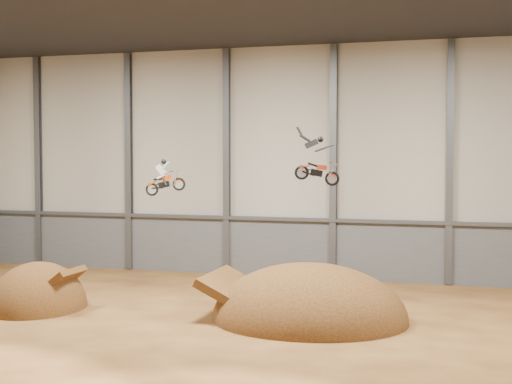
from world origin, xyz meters
TOP-DOWN VIEW (x-y plane):
  - floor at (0.00, 0.00)m, footprint 40.00×40.00m
  - back_wall at (0.00, 15.00)m, footprint 40.00×0.10m
  - lower_band_back at (0.00, 14.90)m, footprint 39.80×0.18m
  - steel_rail at (0.00, 14.75)m, footprint 39.80×0.35m
  - steel_column_0 at (-16.67, 14.80)m, footprint 0.40×0.36m
  - steel_column_1 at (-10.00, 14.80)m, footprint 0.40×0.36m
  - steel_column_2 at (-3.33, 14.80)m, footprint 0.40×0.36m
  - steel_column_3 at (3.33, 14.80)m, footprint 0.40×0.36m
  - steel_column_4 at (10.00, 14.80)m, footprint 0.40×0.36m
  - takeoff_ramp at (-8.96, 2.77)m, footprint 4.53×5.22m
  - landing_ramp at (4.16, 4.10)m, footprint 8.89×7.86m
  - fmx_rider_a at (-3.88, 6.74)m, footprint 2.52×1.20m
  - fmx_rider_b at (4.58, 3.36)m, footprint 3.09×1.52m

SIDE VIEW (x-z plane):
  - floor at x=0.00m, z-range 0.00..0.00m
  - takeoff_ramp at x=-8.96m, z-range -2.26..2.26m
  - landing_ramp at x=4.16m, z-range -2.56..2.56m
  - lower_band_back at x=0.00m, z-range 0.00..3.50m
  - steel_rail at x=0.00m, z-range 3.45..3.65m
  - fmx_rider_a at x=-3.88m, z-range 5.29..7.55m
  - back_wall at x=0.00m, z-range 0.00..14.00m
  - steel_column_0 at x=-16.67m, z-range 0.05..13.95m
  - steel_column_1 at x=-10.00m, z-range 0.05..13.95m
  - steel_column_2 at x=-3.33m, z-range 0.05..13.95m
  - steel_column_3 at x=3.33m, z-range 0.05..13.95m
  - steel_column_4 at x=10.00m, z-range 0.05..13.95m
  - fmx_rider_b at x=4.58m, z-range 6.00..8.71m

